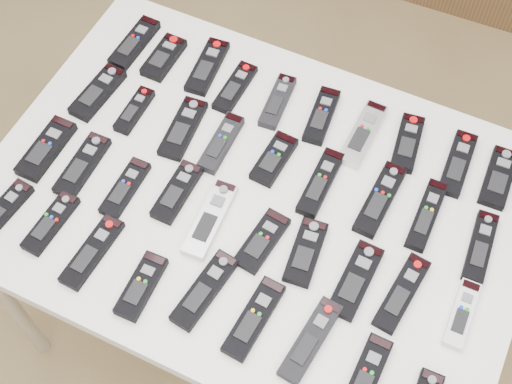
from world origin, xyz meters
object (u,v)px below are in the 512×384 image
at_px(remote_13, 221,143).
at_px(remote_35, 310,340).
at_px(table, 256,209).
at_px(remote_24, 262,241).
at_px(remote_12, 183,128).
at_px(remote_26, 356,280).
at_px(remote_4, 277,102).
at_px(remote_30, 51,223).
at_px(remote_27, 402,293).
at_px(remote_28, 462,314).
at_px(remote_25, 306,252).
at_px(remote_32, 141,286).
at_px(remote_34, 254,318).
at_px(remote_5, 322,116).
at_px(remote_8, 458,164).
at_px(remote_18, 480,247).
at_px(remote_6, 363,134).
at_px(remote_22, 177,192).
at_px(remote_23, 210,219).
at_px(remote_36, 366,377).
at_px(remote_14, 274,159).
at_px(remote_29, 2,212).
at_px(remote_2, 207,66).
at_px(remote_9, 499,178).
at_px(remote_0, 135,43).
at_px(remote_1, 164,58).
at_px(remote_7, 407,143).
at_px(remote_3, 235,87).
at_px(remote_15, 320,183).
at_px(remote_31, 92,252).
at_px(remote_16, 380,199).
at_px(remote_20, 82,165).
at_px(remote_11, 134,110).
at_px(remote_33, 205,290).
at_px(remote_17, 426,215).
at_px(remote_19, 46,149).
at_px(remote_10, 98,92).

relative_size(remote_13, remote_35, 0.89).
bearing_deg(table, remote_24, -58.07).
xyz_separation_m(remote_12, remote_26, (0.53, -0.19, 0.00)).
distance_m(remote_4, remote_30, 0.62).
xyz_separation_m(remote_27, remote_28, (0.13, 0.01, 0.00)).
xyz_separation_m(remote_25, remote_28, (0.35, 0.01, -0.00)).
bearing_deg(remote_32, remote_34, 6.94).
xyz_separation_m(remote_5, remote_8, (0.35, 0.01, -0.00)).
bearing_deg(remote_18, remote_12, 175.86).
distance_m(remote_6, remote_34, 0.54).
height_order(remote_22, remote_23, remote_22).
distance_m(remote_18, remote_36, 0.40).
relative_size(remote_5, remote_14, 1.14).
bearing_deg(remote_29, remote_27, 18.61).
height_order(remote_13, remote_32, remote_13).
bearing_deg(remote_2, remote_9, -6.10).
xyz_separation_m(remote_0, remote_35, (0.74, -0.55, 0.00)).
height_order(remote_4, remote_13, remote_13).
bearing_deg(remote_1, remote_23, -47.90).
height_order(remote_4, remote_14, same).
height_order(remote_1, remote_7, same).
bearing_deg(remote_14, remote_12, -173.16).
bearing_deg(remote_3, remote_1, 179.22).
relative_size(remote_7, remote_29, 0.93).
xyz_separation_m(remote_7, remote_15, (-0.15, -0.19, 0.00)).
bearing_deg(remote_31, remote_22, 68.94).
distance_m(remote_12, remote_31, 0.38).
xyz_separation_m(remote_28, remote_29, (-1.02, -0.21, 0.00)).
height_order(remote_16, remote_31, remote_16).
relative_size(remote_4, remote_20, 0.91).
xyz_separation_m(remote_2, remote_11, (-0.10, -0.20, 0.00)).
height_order(remote_2, remote_16, remote_16).
height_order(remote_31, remote_33, remote_33).
height_order(remote_13, remote_24, remote_13).
bearing_deg(remote_3, remote_9, 3.24).
bearing_deg(remote_17, remote_9, 53.75).
distance_m(remote_11, remote_32, 0.47).
bearing_deg(remote_16, remote_1, 169.10).
height_order(remote_9, remote_26, same).
distance_m(remote_19, remote_36, 0.91).
distance_m(remote_34, remote_35, 0.13).
distance_m(table, remote_3, 0.33).
xyz_separation_m(remote_6, remote_14, (-0.16, -0.16, -0.00)).
xyz_separation_m(remote_5, remote_12, (-0.29, -0.18, -0.00)).
relative_size(remote_12, remote_16, 0.90).
xyz_separation_m(remote_10, remote_27, (0.87, -0.18, -0.00)).
height_order(remote_12, remote_13, remote_13).
bearing_deg(remote_14, remote_20, -148.69).
xyz_separation_m(remote_13, remote_26, (0.42, -0.19, -0.00)).
xyz_separation_m(remote_0, remote_20, (0.08, -0.39, -0.00)).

